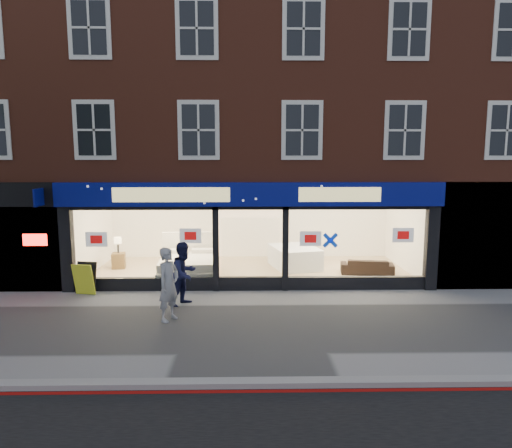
{
  "coord_description": "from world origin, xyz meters",
  "views": [
    {
      "loc": [
        -0.09,
        -10.47,
        3.99
      ],
      "look_at": [
        0.15,
        2.5,
        2.12
      ],
      "focal_mm": 32.0,
      "sensor_mm": 36.0,
      "label": 1
    }
  ],
  "objects_px": {
    "mattress_stack": "(295,257)",
    "display_bed": "(189,265)",
    "pedestrian_blue": "(184,274)",
    "sofa": "(367,266)",
    "pedestrian_grey": "(169,284)",
    "a_board": "(85,279)"
  },
  "relations": [
    {
      "from": "mattress_stack",
      "to": "display_bed",
      "type": "bearing_deg",
      "value": -161.08
    },
    {
      "from": "pedestrian_blue",
      "to": "sofa",
      "type": "bearing_deg",
      "value": -30.11
    },
    {
      "from": "pedestrian_grey",
      "to": "pedestrian_blue",
      "type": "xyz_separation_m",
      "value": [
        0.22,
        1.21,
        -0.04
      ]
    },
    {
      "from": "display_bed",
      "to": "sofa",
      "type": "relative_size",
      "value": 1.39
    },
    {
      "from": "mattress_stack",
      "to": "pedestrian_grey",
      "type": "xyz_separation_m",
      "value": [
        -3.64,
        -5.1,
        0.45
      ]
    },
    {
      "from": "mattress_stack",
      "to": "pedestrian_blue",
      "type": "bearing_deg",
      "value": -131.39
    },
    {
      "from": "a_board",
      "to": "sofa",
      "type": "bearing_deg",
      "value": 22.69
    },
    {
      "from": "mattress_stack",
      "to": "pedestrian_grey",
      "type": "distance_m",
      "value": 6.29
    },
    {
      "from": "pedestrian_blue",
      "to": "pedestrian_grey",
      "type": "bearing_deg",
      "value": -156.81
    },
    {
      "from": "display_bed",
      "to": "a_board",
      "type": "relative_size",
      "value": 2.55
    },
    {
      "from": "pedestrian_grey",
      "to": "a_board",
      "type": "bearing_deg",
      "value": 81.2
    },
    {
      "from": "sofa",
      "to": "pedestrian_blue",
      "type": "relative_size",
      "value": 1.0
    },
    {
      "from": "sofa",
      "to": "mattress_stack",
      "type": "bearing_deg",
      "value": -14.11
    },
    {
      "from": "display_bed",
      "to": "mattress_stack",
      "type": "xyz_separation_m",
      "value": [
        3.64,
        1.25,
        0.0
      ]
    },
    {
      "from": "sofa",
      "to": "a_board",
      "type": "xyz_separation_m",
      "value": [
        -8.87,
        -1.89,
        0.12
      ]
    },
    {
      "from": "mattress_stack",
      "to": "sofa",
      "type": "xyz_separation_m",
      "value": [
        2.37,
        -0.99,
        -0.11
      ]
    },
    {
      "from": "mattress_stack",
      "to": "pedestrian_blue",
      "type": "distance_m",
      "value": 5.2
    },
    {
      "from": "mattress_stack",
      "to": "pedestrian_blue",
      "type": "height_order",
      "value": "pedestrian_blue"
    },
    {
      "from": "display_bed",
      "to": "pedestrian_grey",
      "type": "height_order",
      "value": "pedestrian_grey"
    },
    {
      "from": "display_bed",
      "to": "a_board",
      "type": "xyz_separation_m",
      "value": [
        -2.86,
        -1.64,
        0.01
      ]
    },
    {
      "from": "display_bed",
      "to": "sofa",
      "type": "bearing_deg",
      "value": -0.83
    },
    {
      "from": "a_board",
      "to": "pedestrian_grey",
      "type": "distance_m",
      "value": 3.64
    }
  ]
}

